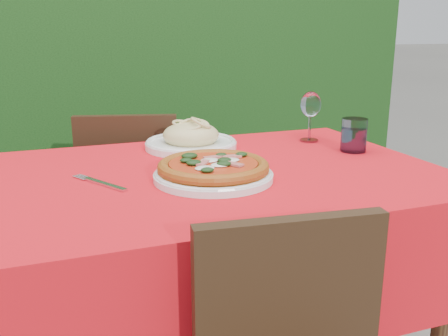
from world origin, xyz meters
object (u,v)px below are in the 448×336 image
object	(u,v)px
pasta_plate	(191,139)
fork	(105,184)
water_glass	(354,137)
chair_far	(132,199)
wine_glass	(311,107)
pizza_plate	(213,170)

from	to	relation	value
pasta_plate	fork	size ratio (longest dim) A/B	1.39
pasta_plate	water_glass	xyz separation A→B (m)	(0.47, -0.22, 0.02)
chair_far	wine_glass	distance (m)	0.79
wine_glass	chair_far	bearing A→B (deg)	144.69
fork	chair_far	bearing A→B (deg)	45.47
fork	pizza_plate	bearing A→B (deg)	-39.82
chair_far	pasta_plate	xyz separation A→B (m)	(0.15, -0.35, 0.31)
pasta_plate	wine_glass	size ratio (longest dim) A/B	1.73
pasta_plate	pizza_plate	bearing A→B (deg)	-97.41
pizza_plate	chair_far	bearing A→B (deg)	97.85
chair_far	water_glass	xyz separation A→B (m)	(0.62, -0.58, 0.32)
chair_far	wine_glass	size ratio (longest dim) A/B	4.78
chair_far	pasta_plate	world-z (taller)	pasta_plate
water_glass	wine_glass	bearing A→B (deg)	107.37
pasta_plate	water_glass	distance (m)	0.52
pizza_plate	fork	size ratio (longest dim) A/B	1.66
pizza_plate	wine_glass	xyz separation A→B (m)	(0.46, 0.32, 0.09)
chair_far	pizza_plate	bearing A→B (deg)	113.09
pizza_plate	water_glass	size ratio (longest dim) A/B	3.37
water_glass	wine_glass	distance (m)	0.20
chair_far	pizza_plate	size ratio (longest dim) A/B	2.32
chair_far	pasta_plate	size ratio (longest dim) A/B	2.77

